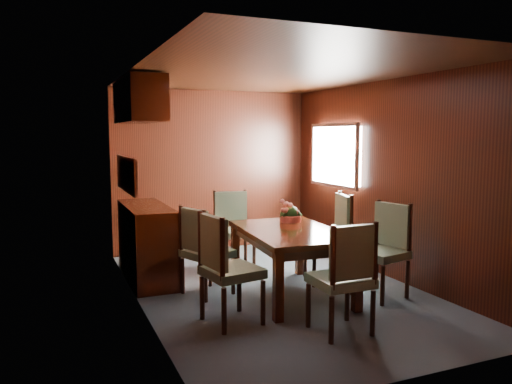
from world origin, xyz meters
name	(u,v)px	position (x,y,z in m)	size (l,w,h in m)	color
ground	(276,290)	(0.00, 0.00, 0.00)	(4.50, 4.50, 0.00)	#404D57
room_shell	(256,144)	(-0.10, 0.33, 1.63)	(3.06, 4.52, 2.41)	black
sideboard	(147,242)	(-1.25, 1.00, 0.45)	(0.48, 1.40, 0.90)	black
dining_table	(291,239)	(0.08, -0.21, 0.62)	(1.07, 1.60, 0.72)	black
chair_left_near	(224,263)	(-0.87, -0.74, 0.58)	(0.55, 0.56, 1.04)	black
chair_left_far	(202,246)	(-0.82, 0.13, 0.54)	(0.58, 0.59, 0.98)	black
chair_right_near	(385,244)	(1.00, -0.64, 0.57)	(0.56, 0.58, 1.02)	black
chair_right_far	(333,232)	(0.78, 0.06, 0.59)	(0.59, 0.61, 1.06)	black
chair_head	(345,272)	(0.01, -1.39, 0.56)	(0.48, 0.46, 1.01)	black
chair_foot	(233,225)	(-0.09, 1.14, 0.56)	(0.52, 0.50, 1.01)	black
flower_centerpiece	(290,211)	(0.29, 0.22, 0.85)	(0.27, 0.27, 0.27)	#C2493B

